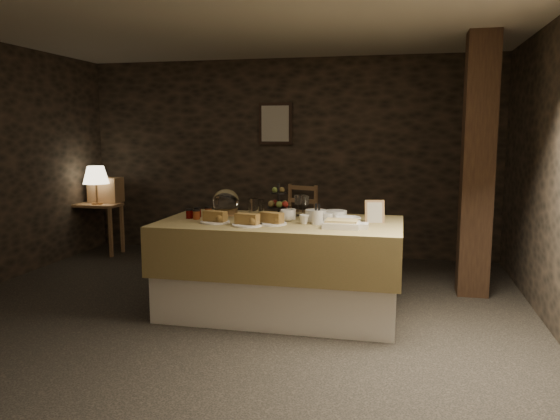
% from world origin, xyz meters
% --- Properties ---
extents(ground_plane, '(5.50, 5.00, 0.01)m').
position_xyz_m(ground_plane, '(0.00, 0.00, 0.00)').
color(ground_plane, black).
rests_on(ground_plane, ground).
extents(room_shell, '(5.52, 5.02, 2.60)m').
position_xyz_m(room_shell, '(0.00, 0.00, 1.56)').
color(room_shell, black).
rests_on(room_shell, ground).
extents(buffet_table, '(2.15, 1.14, 0.85)m').
position_xyz_m(buffet_table, '(0.46, 0.02, 0.49)').
color(buffet_table, white).
rests_on(buffet_table, ground_plane).
extents(console_table, '(0.64, 0.36, 0.68)m').
position_xyz_m(console_table, '(-2.50, 1.88, 0.55)').
color(console_table, olive).
rests_on(console_table, ground_plane).
extents(table_lamp, '(0.34, 0.34, 0.51)m').
position_xyz_m(table_lamp, '(-2.45, 1.83, 1.07)').
color(table_lamp, '#B48046').
rests_on(table_lamp, console_table).
extents(wine_rack, '(0.42, 0.26, 0.34)m').
position_xyz_m(wine_rack, '(-2.45, 2.06, 0.85)').
color(wine_rack, olive).
rests_on(wine_rack, console_table).
extents(chair, '(0.56, 0.55, 0.75)m').
position_xyz_m(chair, '(0.20, 2.19, 0.42)').
color(chair, olive).
rests_on(chair, ground_plane).
extents(timber_column, '(0.30, 0.30, 2.60)m').
position_xyz_m(timber_column, '(2.24, 1.03, 1.30)').
color(timber_column, black).
rests_on(timber_column, ground_plane).
extents(framed_picture, '(0.45, 0.04, 0.55)m').
position_xyz_m(framed_picture, '(-0.15, 2.47, 1.75)').
color(framed_picture, black).
rests_on(framed_picture, room_shell).
extents(plate_stack_a, '(0.19, 0.19, 0.10)m').
position_xyz_m(plate_stack_a, '(0.77, 0.11, 0.90)').
color(plate_stack_a, white).
rests_on(plate_stack_a, buffet_table).
extents(plate_stack_b, '(0.20, 0.20, 0.08)m').
position_xyz_m(plate_stack_b, '(0.94, 0.20, 0.89)').
color(plate_stack_b, white).
rests_on(plate_stack_b, buffet_table).
extents(cutlery_holder, '(0.10, 0.10, 0.12)m').
position_xyz_m(cutlery_holder, '(0.81, -0.07, 0.91)').
color(cutlery_holder, white).
rests_on(cutlery_holder, buffet_table).
extents(cup_a, '(0.14, 0.14, 0.10)m').
position_xyz_m(cup_a, '(0.53, 0.03, 0.90)').
color(cup_a, white).
rests_on(cup_a, buffet_table).
extents(cup_b, '(0.12, 0.12, 0.08)m').
position_xyz_m(cup_b, '(0.70, -0.08, 0.89)').
color(cup_b, white).
rests_on(cup_b, buffet_table).
extents(mug_c, '(0.09, 0.09, 0.09)m').
position_xyz_m(mug_c, '(0.53, 0.15, 0.90)').
color(mug_c, white).
rests_on(mug_c, buffet_table).
extents(mug_d, '(0.08, 0.08, 0.09)m').
position_xyz_m(mug_d, '(0.89, -0.02, 0.89)').
color(mug_d, white).
rests_on(mug_d, buffet_table).
extents(bowl, '(0.28, 0.28, 0.05)m').
position_xyz_m(bowl, '(1.06, 0.05, 0.88)').
color(bowl, white).
rests_on(bowl, buffet_table).
extents(cake_dome, '(0.26, 0.26, 0.26)m').
position_xyz_m(cake_dome, '(-0.13, 0.30, 0.95)').
color(cake_dome, olive).
rests_on(cake_dome, buffet_table).
extents(fruit_stand, '(0.22, 0.22, 0.31)m').
position_xyz_m(fruit_stand, '(0.38, 0.32, 0.97)').
color(fruit_stand, black).
rests_on(fruit_stand, buffet_table).
extents(bread_platter_left, '(0.26, 0.26, 0.11)m').
position_xyz_m(bread_platter_left, '(-0.07, -0.20, 0.89)').
color(bread_platter_left, white).
rests_on(bread_platter_left, buffet_table).
extents(bread_platter_center, '(0.26, 0.26, 0.11)m').
position_xyz_m(bread_platter_center, '(0.24, -0.28, 0.89)').
color(bread_platter_center, white).
rests_on(bread_platter_center, buffet_table).
extents(bread_platter_right, '(0.26, 0.26, 0.11)m').
position_xyz_m(bread_platter_right, '(0.43, -0.17, 0.89)').
color(bread_platter_right, white).
rests_on(bread_platter_right, buffet_table).
extents(jam_jars, '(0.18, 0.26, 0.07)m').
position_xyz_m(jam_jars, '(-0.33, 0.05, 0.89)').
color(jam_jars, '#590604').
rests_on(jam_jars, buffet_table).
extents(tart_dish, '(0.30, 0.22, 0.07)m').
position_xyz_m(tart_dish, '(1.04, -0.21, 0.88)').
color(tart_dish, white).
rests_on(tart_dish, buffet_table).
extents(square_dish, '(0.14, 0.14, 0.04)m').
position_xyz_m(square_dish, '(1.19, -0.21, 0.87)').
color(square_dish, white).
rests_on(square_dish, buffet_table).
extents(menu_frame, '(0.18, 0.10, 0.22)m').
position_xyz_m(menu_frame, '(1.29, 0.12, 0.94)').
color(menu_frame, olive).
rests_on(menu_frame, buffet_table).
extents(storage_jar_a, '(0.10, 0.10, 0.16)m').
position_xyz_m(storage_jar_a, '(0.13, 0.33, 0.93)').
color(storage_jar_a, white).
rests_on(storage_jar_a, buffet_table).
extents(storage_jar_b, '(0.09, 0.09, 0.14)m').
position_xyz_m(storage_jar_b, '(0.17, 0.41, 0.92)').
color(storage_jar_b, white).
rests_on(storage_jar_b, buffet_table).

